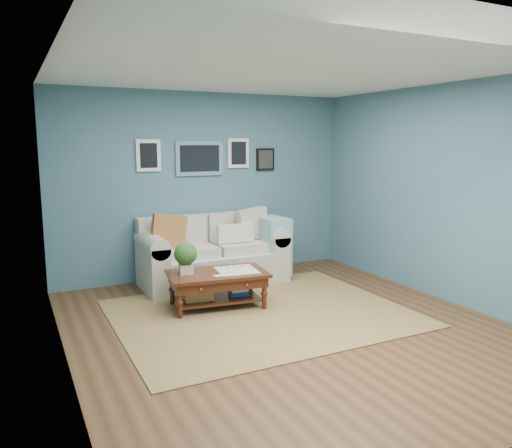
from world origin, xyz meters
TOP-DOWN VIEW (x-y plane):
  - room_shell at (0.00, 0.06)m, footprint 5.00×5.02m
  - area_rug at (-0.07, 0.55)m, footprint 3.29×2.63m
  - loveseat at (-0.01, 2.03)m, footprint 2.06×0.94m
  - coffee_table at (-0.50, 1.00)m, footprint 1.25×0.83m

SIDE VIEW (x-z plane):
  - area_rug at x=-0.07m, z-range 0.00..0.01m
  - coffee_table at x=-0.50m, z-range -0.05..0.77m
  - loveseat at x=-0.01m, z-range -0.10..0.96m
  - room_shell at x=0.00m, z-range 0.01..2.71m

